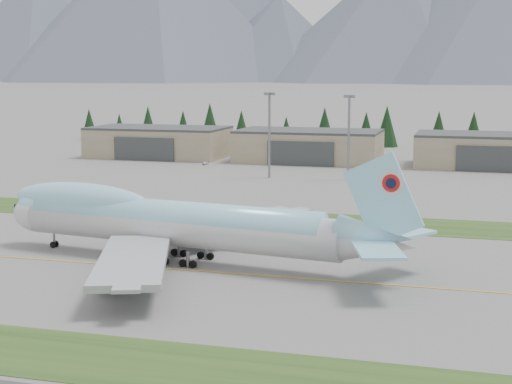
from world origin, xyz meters
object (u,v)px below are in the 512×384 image
(hangar_right, at_px, (493,151))
(service_vehicle_b, at_px, (367,176))
(hangar_left, at_px, (159,142))
(service_vehicle_a, at_px, (205,165))
(boeing_747_freighter, at_px, (174,222))
(hangar_center, at_px, (309,146))

(hangar_right, height_order, service_vehicle_b, hangar_right)
(hangar_left, xyz_separation_m, service_vehicle_a, (24.13, -18.37, -5.39))
(hangar_left, distance_m, service_vehicle_a, 30.80)
(boeing_747_freighter, xyz_separation_m, service_vehicle_b, (15.94, 112.24, -6.38))
(hangar_right, bearing_deg, boeing_747_freighter, -109.65)
(hangar_center, bearing_deg, boeing_747_freighter, -86.69)
(hangar_center, xyz_separation_m, service_vehicle_b, (24.30, -32.37, -5.39))
(hangar_center, distance_m, service_vehicle_a, 36.33)
(hangar_left, height_order, hangar_right, same)
(boeing_747_freighter, height_order, hangar_right, boeing_747_freighter)
(hangar_right, bearing_deg, hangar_center, 180.00)
(hangar_left, xyz_separation_m, service_vehicle_b, (79.30, -32.37, -5.39))
(hangar_left, height_order, service_vehicle_b, hangar_left)
(boeing_747_freighter, bearing_deg, hangar_center, 101.56)
(service_vehicle_a, bearing_deg, boeing_747_freighter, -72.69)
(boeing_747_freighter, xyz_separation_m, service_vehicle_a, (-39.23, 126.24, -6.38))
(hangar_left, relative_size, hangar_right, 1.00)
(hangar_right, bearing_deg, service_vehicle_a, -168.57)
(hangar_center, xyz_separation_m, service_vehicle_a, (-30.87, -18.37, -5.39))
(boeing_747_freighter, distance_m, hangar_left, 157.88)
(boeing_747_freighter, distance_m, hangar_center, 144.86)
(service_vehicle_b, bearing_deg, hangar_left, 88.13)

